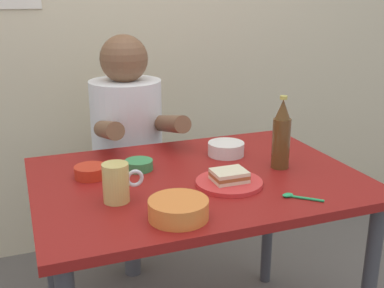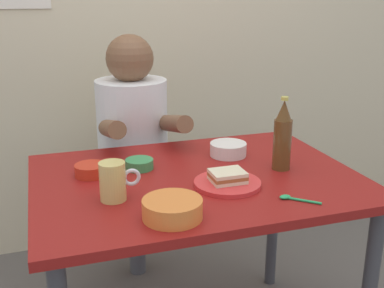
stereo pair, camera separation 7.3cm
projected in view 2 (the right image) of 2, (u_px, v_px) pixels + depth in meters
The scene contains 13 objects.
wall_back at pixel (131, 0), 2.42m from camera, with size 4.40×0.09×2.60m.
dining_table at pixel (196, 201), 1.67m from camera, with size 1.10×0.80×0.74m.
stool at pixel (136, 208), 2.30m from camera, with size 0.34×0.34×0.45m.
person_seated at pixel (133, 125), 2.16m from camera, with size 0.33×0.56×0.72m.
plate_orange at pixel (227, 183), 1.56m from camera, with size 0.22×0.22×0.01m, color red.
sandwich at pixel (228, 176), 1.55m from camera, with size 0.11×0.09×0.04m.
beer_mug at pixel (114, 181), 1.44m from camera, with size 0.13×0.08×0.12m.
beer_bottle at pixel (283, 137), 1.67m from camera, with size 0.06×0.06×0.26m.
sauce_bowl_chili at pixel (91, 169), 1.64m from camera, with size 0.11×0.11×0.04m.
dip_bowl_green at pixel (139, 164), 1.70m from camera, with size 0.10×0.10×0.03m.
rice_bowl_white at pixel (228, 149), 1.84m from camera, with size 0.14×0.14×0.05m.
soup_bowl_orange at pixel (172, 208), 1.33m from camera, with size 0.17×0.17×0.05m.
spoon at pixel (292, 198), 1.45m from camera, with size 0.10×0.09×0.01m.
Camera 2 is at (-0.49, -1.45, 1.35)m, focal length 44.76 mm.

